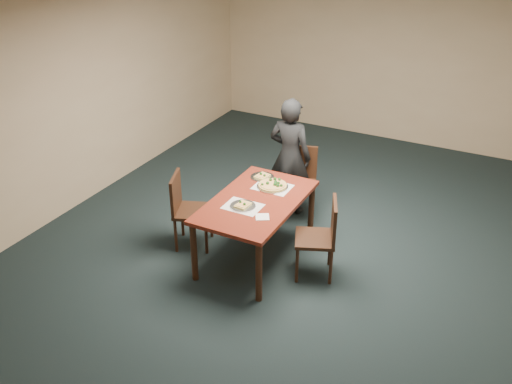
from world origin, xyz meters
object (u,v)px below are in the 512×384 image
at_px(chair_far, 299,178).
at_px(slice_plate_far, 262,176).
at_px(diner, 290,156).
at_px(pizza_pan, 273,185).
at_px(dining_table, 256,207).
at_px(slice_plate_near, 243,205).
at_px(chair_left, 186,206).
at_px(chair_right, 322,234).

relative_size(chair_far, slice_plate_far, 3.25).
relative_size(diner, pizza_pan, 4.25).
relative_size(dining_table, pizza_pan, 4.14).
height_order(diner, slice_plate_near, diner).
height_order(dining_table, diner, diner).
distance_m(dining_table, pizza_pan, 0.38).
bearing_deg(slice_plate_far, chair_left, -134.94).
xyz_separation_m(chair_left, diner, (0.72, 1.33, 0.26)).
height_order(slice_plate_near, slice_plate_far, same).
height_order(dining_table, chair_right, chair_right).
relative_size(chair_right, diner, 0.59).
distance_m(dining_table, slice_plate_near, 0.23).
bearing_deg(chair_left, chair_far, -55.82).
distance_m(chair_right, pizza_pan, 0.86).
bearing_deg(chair_far, slice_plate_far, -126.55).
xyz_separation_m(dining_table, pizza_pan, (0.03, 0.36, 0.12)).
height_order(chair_far, slice_plate_near, chair_far).
relative_size(diner, slice_plate_far, 5.50).
height_order(chair_far, diner, diner).
bearing_deg(chair_left, diner, -50.19).
bearing_deg(slice_plate_near, slice_plate_far, 100.28).
relative_size(chair_right, slice_plate_far, 3.25).
distance_m(chair_far, chair_left, 1.56).
bearing_deg(dining_table, diner, 96.23).
height_order(pizza_pan, slice_plate_near, pizza_pan).
bearing_deg(chair_left, slice_plate_far, -66.63).
bearing_deg(diner, slice_plate_near, 93.31).
xyz_separation_m(chair_right, slice_plate_near, (-0.84, -0.23, 0.25)).
xyz_separation_m(dining_table, slice_plate_near, (-0.06, -0.20, 0.11)).
bearing_deg(pizza_pan, chair_far, 90.22).
height_order(chair_left, slice_plate_far, chair_left).
xyz_separation_m(chair_left, chair_right, (1.63, 0.17, 0.00)).
xyz_separation_m(chair_right, slice_plate_far, (-0.97, 0.49, 0.25)).
distance_m(dining_table, diner, 1.21).
distance_m(chair_far, slice_plate_far, 0.71).
xyz_separation_m(dining_table, chair_left, (-0.85, -0.13, -0.14)).
distance_m(dining_table, chair_right, 0.80).
xyz_separation_m(dining_table, diner, (-0.13, 1.19, 0.11)).
relative_size(chair_left, slice_plate_far, 3.25).
bearing_deg(diner, pizza_pan, 101.20).
xyz_separation_m(slice_plate_near, slice_plate_far, (-0.13, 0.73, -0.00)).
relative_size(chair_left, chair_right, 1.00).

